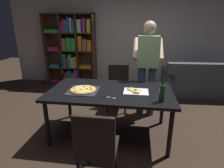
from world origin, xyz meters
name	(u,v)px	position (x,y,z in m)	size (l,w,h in m)	color
ground_plane	(111,133)	(0.00, 0.00, 0.00)	(12.00, 12.00, 0.00)	#38281E
back_wall	(125,35)	(0.00, 2.60, 1.40)	(6.40, 0.10, 2.80)	silver
dining_table	(111,94)	(0.00, 0.00, 0.69)	(1.85, 1.03, 0.75)	black
chair_near_camera	(96,145)	(0.00, -1.00, 0.51)	(0.42, 0.42, 0.90)	black
chair_far_side	(118,84)	(0.00, 1.00, 0.51)	(0.42, 0.42, 0.90)	black
couch	(199,83)	(1.90, 1.99, 0.30)	(1.74, 0.94, 0.85)	#4C515B
bookshelf	(72,50)	(-1.45, 2.38, 0.99)	(1.40, 0.35, 1.95)	#513823
person_serving_pizza	(148,64)	(0.56, 0.78, 1.00)	(0.55, 0.54, 1.75)	#38476B
pepperoni_pizza_on_tray	(83,90)	(-0.40, -0.08, 0.77)	(0.44, 0.44, 0.04)	#2D2D33
pizza_slices_on_towel	(135,91)	(0.37, -0.01, 0.76)	(0.36, 0.28, 0.03)	white
wine_bottle	(162,93)	(0.71, -0.32, 0.87)	(0.07, 0.07, 0.32)	#194723
kitchen_scissors	(106,97)	(-0.01, -0.29, 0.76)	(0.20, 0.10, 0.01)	silver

